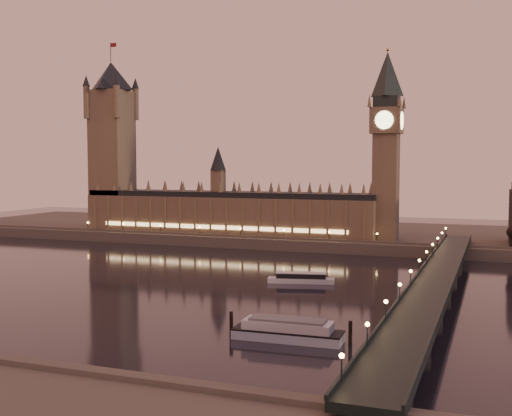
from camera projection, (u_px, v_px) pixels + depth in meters
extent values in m
plane|color=black|center=(200.00, 283.00, 257.83)|extent=(700.00, 700.00, 0.00)
cube|color=#423D35|center=(358.00, 235.00, 400.94)|extent=(560.00, 130.00, 6.00)
cube|color=brown|center=(227.00, 215.00, 383.65)|extent=(180.00, 26.00, 22.00)
cube|color=black|center=(227.00, 194.00, 382.77)|extent=(180.00, 22.00, 3.20)
cube|color=#FFCC7F|center=(218.00, 227.00, 371.48)|extent=(153.00, 0.25, 2.20)
cube|color=brown|center=(112.00, 160.00, 409.61)|extent=(22.00, 22.00, 88.00)
cone|color=black|center=(111.00, 76.00, 405.90)|extent=(31.68, 31.68, 18.00)
cylinder|color=black|center=(111.00, 52.00, 404.85)|extent=(0.44, 0.44, 12.00)
cube|color=maroon|center=(114.00, 45.00, 403.76)|extent=(4.00, 0.15, 2.50)
cube|color=brown|center=(386.00, 187.00, 349.17)|extent=(13.00, 13.00, 58.00)
cube|color=brown|center=(387.00, 121.00, 346.65)|extent=(16.00, 16.00, 14.00)
cylinder|color=#FFEAA5|center=(384.00, 120.00, 339.02)|extent=(9.60, 0.35, 9.60)
cylinder|color=#FFEAA5|center=(372.00, 121.00, 349.54)|extent=(0.35, 9.60, 9.60)
cube|color=black|center=(387.00, 102.00, 345.95)|extent=(13.00, 13.00, 6.00)
cone|color=black|center=(387.00, 74.00, 344.90)|extent=(17.68, 17.68, 24.00)
sphere|color=gold|center=(388.00, 50.00, 343.99)|extent=(2.00, 2.00, 2.00)
cube|color=black|center=(437.00, 278.00, 224.76)|extent=(13.00, 260.00, 2.00)
cube|color=black|center=(418.00, 272.00, 226.88)|extent=(0.60, 260.00, 1.00)
cube|color=black|center=(456.00, 275.00, 222.43)|extent=(0.60, 260.00, 1.00)
cylinder|color=black|center=(509.00, 240.00, 317.35)|extent=(0.70, 0.70, 8.64)
sphere|color=black|center=(510.00, 231.00, 317.04)|extent=(5.76, 5.76, 5.76)
cube|color=silver|center=(301.00, 280.00, 258.12)|extent=(27.26, 11.72, 1.95)
cube|color=black|center=(301.00, 276.00, 257.99)|extent=(20.28, 9.12, 1.95)
cube|color=silver|center=(301.00, 273.00, 257.91)|extent=(20.85, 9.47, 0.36)
cube|color=#9BB0C6|center=(288.00, 336.00, 174.54)|extent=(30.34, 9.58, 2.44)
cube|color=black|center=(288.00, 330.00, 174.44)|extent=(30.34, 9.58, 0.47)
cube|color=silver|center=(288.00, 325.00, 174.34)|extent=(24.68, 8.43, 2.44)
cube|color=#595B5E|center=(288.00, 320.00, 174.23)|extent=(20.89, 7.35, 0.66)
cylinder|color=black|center=(231.00, 323.00, 180.71)|extent=(1.03, 1.03, 6.38)
cylinder|color=black|center=(350.00, 333.00, 169.96)|extent=(1.03, 1.03, 6.38)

